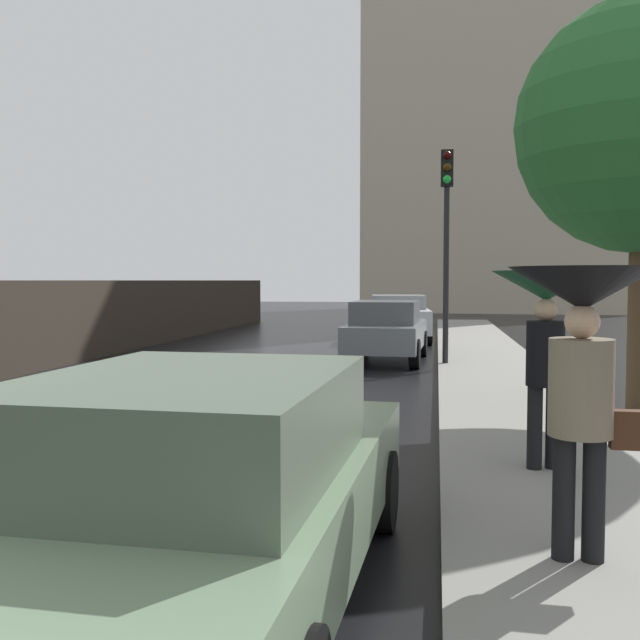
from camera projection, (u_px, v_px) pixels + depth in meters
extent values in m
cube|color=slate|center=(387.00, 335.00, 16.88)|extent=(1.79, 3.96, 0.59)
cube|color=#494D50|center=(386.00, 312.00, 16.60)|extent=(1.51, 1.99, 0.51)
cylinder|color=black|center=(363.00, 343.00, 18.30)|extent=(0.25, 0.66, 0.65)
cylinder|color=black|center=(422.00, 344.00, 18.00)|extent=(0.25, 0.66, 0.65)
cylinder|color=black|center=(346.00, 352.00, 15.79)|extent=(0.25, 0.66, 0.65)
cylinder|color=black|center=(415.00, 354.00, 15.49)|extent=(0.25, 0.66, 0.65)
cube|color=#B2B5BA|center=(398.00, 320.00, 22.53)|extent=(2.15, 4.52, 0.70)
cube|color=gray|center=(398.00, 302.00, 22.49)|extent=(1.76, 2.22, 0.42)
cylinder|color=black|center=(372.00, 328.00, 24.07)|extent=(0.27, 0.67, 0.65)
cylinder|color=black|center=(422.00, 328.00, 23.93)|extent=(0.27, 0.67, 0.65)
cylinder|color=black|center=(370.00, 334.00, 21.18)|extent=(0.27, 0.67, 0.65)
cylinder|color=black|center=(428.00, 334.00, 21.04)|extent=(0.27, 0.67, 0.65)
cube|color=slate|center=(212.00, 505.00, 4.24)|extent=(1.97, 4.39, 0.56)
cube|color=#4D5C49|center=(190.00, 423.00, 3.89)|extent=(1.67, 2.22, 0.54)
cylinder|color=black|center=(177.00, 479.00, 5.81)|extent=(0.25, 0.62, 0.61)
cylinder|color=black|center=(380.00, 491.00, 5.48)|extent=(0.25, 0.62, 0.61)
cylinder|color=black|center=(535.00, 427.00, 6.74)|extent=(0.14, 0.14, 0.78)
cylinder|color=black|center=(553.00, 427.00, 6.76)|extent=(0.14, 0.14, 0.78)
cylinder|color=black|center=(545.00, 353.00, 6.71)|extent=(0.35, 0.35, 0.60)
sphere|color=tan|center=(546.00, 310.00, 6.69)|extent=(0.21, 0.21, 0.21)
cube|color=#3F2314|center=(571.00, 380.00, 6.75)|extent=(0.22, 0.15, 0.24)
cylinder|color=#4C4C51|center=(546.00, 315.00, 6.69)|extent=(0.02, 0.02, 0.83)
cone|color=#144C2D|center=(546.00, 286.00, 6.67)|extent=(1.00, 1.00, 0.28)
cylinder|color=black|center=(564.00, 497.00, 4.55)|extent=(0.14, 0.14, 0.79)
cylinder|color=black|center=(594.00, 499.00, 4.52)|extent=(0.14, 0.14, 0.79)
cylinder|color=#726651|center=(581.00, 387.00, 4.50)|extent=(0.39, 0.39, 0.61)
sphere|color=tan|center=(582.00, 321.00, 4.47)|extent=(0.21, 0.21, 0.21)
cube|color=#3F2314|center=(627.00, 430.00, 4.46)|extent=(0.20, 0.11, 0.24)
cylinder|color=#4C4C51|center=(582.00, 332.00, 4.48)|extent=(0.02, 0.02, 0.81)
cone|color=black|center=(583.00, 289.00, 4.46)|extent=(0.91, 0.91, 0.27)
cylinder|color=black|center=(446.00, 275.00, 15.31)|extent=(0.12, 0.12, 3.73)
cube|color=black|center=(447.00, 168.00, 15.19)|extent=(0.26, 0.26, 0.75)
sphere|color=#360503|center=(447.00, 155.00, 15.00)|extent=(0.17, 0.17, 0.17)
sphere|color=#392405|center=(447.00, 167.00, 15.02)|extent=(0.17, 0.17, 0.17)
sphere|color=green|center=(447.00, 179.00, 15.03)|extent=(0.17, 0.17, 0.17)
cylinder|color=#4C3823|center=(640.00, 320.00, 9.64)|extent=(0.32, 0.32, 2.75)
cube|color=#B2A88E|center=(495.00, 103.00, 44.29)|extent=(15.81, 9.89, 25.46)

